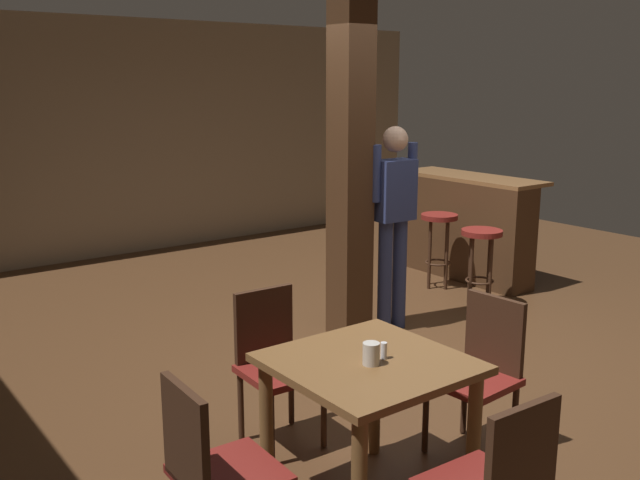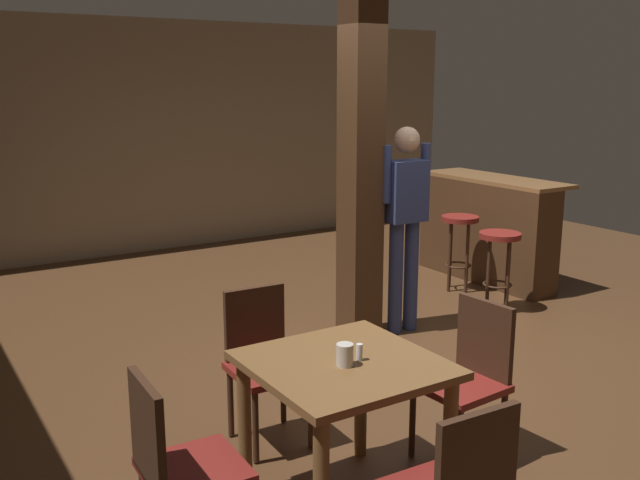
{
  "view_description": "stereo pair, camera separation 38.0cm",
  "coord_description": "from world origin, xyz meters",
  "px_view_note": "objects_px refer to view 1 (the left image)",
  "views": [
    {
      "loc": [
        -3.71,
        -3.78,
        2.09
      ],
      "look_at": [
        -0.9,
        -0.04,
        1.03
      ],
      "focal_mm": 40.0,
      "sensor_mm": 36.0,
      "label": 1
    },
    {
      "loc": [
        -3.4,
        -3.99,
        2.09
      ],
      "look_at": [
        -0.9,
        -0.04,
        1.03
      ],
      "focal_mm": 40.0,
      "sensor_mm": 36.0,
      "label": 2
    }
  ],
  "objects_px": {
    "chair_east": "(481,368)",
    "standing_person": "(394,214)",
    "bar_counter": "(462,226)",
    "chair_north": "(274,358)",
    "bar_stool_near": "(481,248)",
    "napkin_cup": "(371,354)",
    "bar_stool_mid": "(439,232)",
    "chair_west": "(213,468)",
    "salt_shaker": "(384,351)",
    "dining_table": "(369,388)"
  },
  "relations": [
    {
      "from": "chair_east",
      "to": "standing_person",
      "type": "xyz_separation_m",
      "value": [
        1.0,
        1.82,
        0.5
      ]
    },
    {
      "from": "bar_counter",
      "to": "chair_north",
      "type": "bearing_deg",
      "value": -153.52
    },
    {
      "from": "chair_north",
      "to": "bar_stool_near",
      "type": "height_order",
      "value": "chair_north"
    },
    {
      "from": "chair_north",
      "to": "napkin_cup",
      "type": "relative_size",
      "value": 8.26
    },
    {
      "from": "chair_east",
      "to": "bar_stool_mid",
      "type": "xyz_separation_m",
      "value": [
        2.24,
        2.47,
        0.07
      ]
    },
    {
      "from": "napkin_cup",
      "to": "standing_person",
      "type": "bearing_deg",
      "value": 45.07
    },
    {
      "from": "chair_north",
      "to": "bar_counter",
      "type": "distance_m",
      "value": 4.01
    },
    {
      "from": "chair_west",
      "to": "salt_shaker",
      "type": "relative_size",
      "value": 10.76
    },
    {
      "from": "salt_shaker",
      "to": "chair_north",
      "type": "bearing_deg",
      "value": 94.44
    },
    {
      "from": "dining_table",
      "to": "bar_stool_mid",
      "type": "bearing_deg",
      "value": 38.85
    },
    {
      "from": "salt_shaker",
      "to": "standing_person",
      "type": "relative_size",
      "value": 0.05
    },
    {
      "from": "napkin_cup",
      "to": "bar_stool_near",
      "type": "bearing_deg",
      "value": 31.98
    },
    {
      "from": "chair_west",
      "to": "bar_counter",
      "type": "height_order",
      "value": "bar_counter"
    },
    {
      "from": "bar_counter",
      "to": "dining_table",
      "type": "bearing_deg",
      "value": -143.87
    },
    {
      "from": "dining_table",
      "to": "standing_person",
      "type": "xyz_separation_m",
      "value": [
        1.85,
        1.84,
        0.38
      ]
    },
    {
      "from": "dining_table",
      "to": "bar_stool_mid",
      "type": "height_order",
      "value": "dining_table"
    },
    {
      "from": "dining_table",
      "to": "salt_shaker",
      "type": "relative_size",
      "value": 10.44
    },
    {
      "from": "napkin_cup",
      "to": "bar_counter",
      "type": "distance_m",
      "value": 4.5
    },
    {
      "from": "chair_west",
      "to": "standing_person",
      "type": "xyz_separation_m",
      "value": [
        2.72,
        1.85,
        0.5
      ]
    },
    {
      "from": "chair_west",
      "to": "standing_person",
      "type": "relative_size",
      "value": 0.52
    },
    {
      "from": "chair_north",
      "to": "napkin_cup",
      "type": "height_order",
      "value": "chair_north"
    },
    {
      "from": "dining_table",
      "to": "bar_stool_near",
      "type": "relative_size",
      "value": 1.17
    },
    {
      "from": "chair_east",
      "to": "bar_stool_mid",
      "type": "bearing_deg",
      "value": 47.77
    },
    {
      "from": "napkin_cup",
      "to": "bar_stool_mid",
      "type": "bearing_deg",
      "value": 39.11
    },
    {
      "from": "dining_table",
      "to": "bar_counter",
      "type": "height_order",
      "value": "bar_counter"
    },
    {
      "from": "chair_east",
      "to": "chair_west",
      "type": "height_order",
      "value": "same"
    },
    {
      "from": "standing_person",
      "to": "bar_counter",
      "type": "relative_size",
      "value": 1.03
    },
    {
      "from": "napkin_cup",
      "to": "bar_stool_mid",
      "type": "relative_size",
      "value": 0.14
    },
    {
      "from": "standing_person",
      "to": "napkin_cup",
      "type": "bearing_deg",
      "value": -134.93
    },
    {
      "from": "standing_person",
      "to": "bar_stool_mid",
      "type": "relative_size",
      "value": 2.26
    },
    {
      "from": "dining_table",
      "to": "chair_east",
      "type": "height_order",
      "value": "chair_east"
    },
    {
      "from": "chair_west",
      "to": "bar_stool_near",
      "type": "height_order",
      "value": "chair_west"
    },
    {
      "from": "chair_north",
      "to": "bar_stool_mid",
      "type": "relative_size",
      "value": 1.17
    },
    {
      "from": "bar_stool_near",
      "to": "napkin_cup",
      "type": "bearing_deg",
      "value": -148.02
    },
    {
      "from": "chair_north",
      "to": "salt_shaker",
      "type": "relative_size",
      "value": 10.76
    },
    {
      "from": "chair_north",
      "to": "bar_counter",
      "type": "height_order",
      "value": "bar_counter"
    },
    {
      "from": "chair_north",
      "to": "bar_stool_mid",
      "type": "height_order",
      "value": "chair_north"
    },
    {
      "from": "bar_stool_mid",
      "to": "bar_counter",
      "type": "bearing_deg",
      "value": 14.46
    },
    {
      "from": "bar_stool_near",
      "to": "chair_west",
      "type": "bearing_deg",
      "value": -154.47
    },
    {
      "from": "dining_table",
      "to": "bar_stool_near",
      "type": "bearing_deg",
      "value": 31.56
    },
    {
      "from": "chair_west",
      "to": "napkin_cup",
      "type": "bearing_deg",
      "value": -2.5
    },
    {
      "from": "chair_east",
      "to": "bar_stool_near",
      "type": "height_order",
      "value": "chair_east"
    },
    {
      "from": "standing_person",
      "to": "bar_counter",
      "type": "xyz_separation_m",
      "value": [
        1.73,
        0.78,
        -0.45
      ]
    },
    {
      "from": "salt_shaker",
      "to": "bar_stool_near",
      "type": "relative_size",
      "value": 0.11
    },
    {
      "from": "napkin_cup",
      "to": "bar_stool_near",
      "type": "height_order",
      "value": "napkin_cup"
    },
    {
      "from": "chair_north",
      "to": "chair_west",
      "type": "distance_m",
      "value": 1.21
    },
    {
      "from": "chair_east",
      "to": "napkin_cup",
      "type": "bearing_deg",
      "value": -175.47
    },
    {
      "from": "salt_shaker",
      "to": "standing_person",
      "type": "distance_m",
      "value": 2.6
    },
    {
      "from": "chair_east",
      "to": "dining_table",
      "type": "bearing_deg",
      "value": -178.58
    },
    {
      "from": "napkin_cup",
      "to": "standing_person",
      "type": "relative_size",
      "value": 0.06
    }
  ]
}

